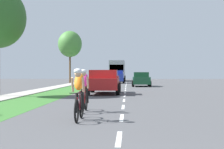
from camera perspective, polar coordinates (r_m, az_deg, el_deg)
The scene contains 11 objects.
ground_plane at distance 22.85m, azimuth 2.13°, elevation -3.36°, with size 120.00×120.00×0.00m, color #4C4C4F.
grass_verge at distance 23.40m, azimuth -9.88°, elevation -3.27°, with size 2.63×70.00×0.01m, color #38722D.
sidewalk_concrete at distance 23.93m, azimuth -14.75°, elevation -3.19°, with size 1.53×70.00×0.10m, color #B2ADA3.
lane_markings_center at distance 26.84m, azimuth 2.21°, elevation -2.81°, with size 0.12×54.30×0.01m.
cyclist_lead at distance 10.44m, azimuth -5.50°, elevation -3.22°, with size 0.42×1.72×1.58m.
cyclist_trailing at distance 12.75m, azimuth -4.64°, elevation -2.59°, with size 0.42×1.72×1.58m.
pickup_red at distance 23.77m, azimuth -1.30°, elevation -1.22°, with size 2.22×5.10×1.64m.
sedan_dark_green at distance 36.92m, azimuth 4.85°, elevation -0.78°, with size 1.98×4.30×1.52m.
suv_blue at distance 48.46m, azimuth 0.83°, elevation -0.32°, with size 2.15×4.70×1.79m.
bus_silver at distance 60.93m, azimuth 0.93°, elevation 0.78°, with size 2.78×11.60×3.48m.
street_tree_far at distance 48.83m, azimuth -6.98°, elevation 5.01°, with size 3.34×3.34×7.34m.
Camera 1 is at (0.19, -2.80, 1.45)m, focal length 55.18 mm.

